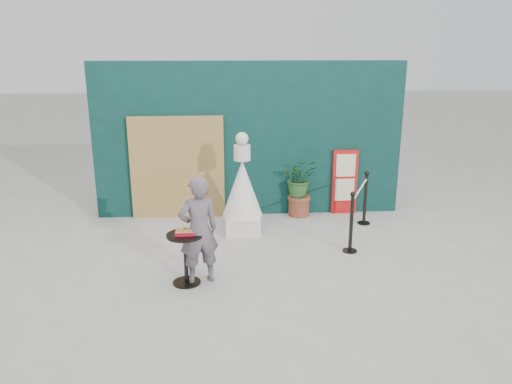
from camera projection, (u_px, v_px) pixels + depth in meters
ground at (262, 282)px, 7.19m from camera, size 60.00×60.00×0.00m
back_wall at (249, 139)px, 9.78m from camera, size 6.00×0.30×3.00m
bamboo_fence at (177, 168)px, 9.63m from camera, size 1.80×0.08×2.00m
woman at (199, 230)px, 6.99m from camera, size 0.66×0.54×1.57m
menu_board at (345, 182)px, 9.96m from camera, size 0.50×0.07×1.30m
statue at (242, 193)px, 8.87m from camera, size 0.72×0.72×1.84m
cafe_table at (186, 251)px, 7.02m from camera, size 0.52×0.52×0.75m
food_basket at (185, 232)px, 6.94m from camera, size 0.26×0.19×0.11m
planter at (299, 183)px, 9.82m from camera, size 0.68×0.59×1.16m
stanchion_barrier at (359, 210)px, 8.76m from camera, size 0.84×1.54×1.03m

